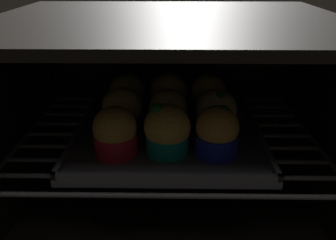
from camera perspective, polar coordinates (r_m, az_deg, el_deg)
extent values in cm
cube|color=black|center=(74.59, 0.01, -12.32)|extent=(59.00, 47.00, 1.50)
cube|color=black|center=(60.41, 0.02, 15.74)|extent=(59.00, 47.00, 1.50)
cube|color=black|center=(86.75, 0.24, 6.40)|extent=(59.00, 1.50, 34.00)
cube|color=black|center=(71.89, -23.55, 0.33)|extent=(1.50, 47.00, 34.00)
cube|color=black|center=(71.18, 23.83, 0.05)|extent=(1.50, 47.00, 34.00)
cylinder|color=#4C494C|center=(50.78, -0.31, -12.20)|extent=(54.00, 0.80, 0.80)
cylinder|color=#4C494C|center=(54.66, -0.21, -9.23)|extent=(54.00, 0.80, 0.80)
cylinder|color=#4C494C|center=(58.67, -0.12, -6.65)|extent=(54.00, 0.80, 0.80)
cylinder|color=#4C494C|center=(62.78, -0.05, -4.41)|extent=(54.00, 0.80, 0.80)
cylinder|color=#4C494C|center=(66.98, 0.02, -2.44)|extent=(54.00, 0.80, 0.80)
cylinder|color=#4C494C|center=(71.25, 0.07, -0.71)|extent=(54.00, 0.80, 0.80)
cylinder|color=#4C494C|center=(75.57, 0.12, 0.82)|extent=(54.00, 0.80, 0.80)
cylinder|color=#4C494C|center=(79.94, 0.17, 2.19)|extent=(54.00, 0.80, 0.80)
cylinder|color=#4C494C|center=(84.36, 0.21, 3.41)|extent=(54.00, 0.80, 0.80)
cylinder|color=#4C494C|center=(72.55, -21.85, -2.12)|extent=(0.80, 42.00, 0.80)
cylinder|color=#4C494C|center=(71.89, 22.09, -2.41)|extent=(0.80, 42.00, 0.80)
cube|color=#4C4C51|center=(65.45, 0.00, -2.14)|extent=(33.27, 33.27, 1.20)
cube|color=#4C4C51|center=(50.84, -0.28, -9.25)|extent=(33.27, 0.80, 1.00)
cube|color=#4C4C51|center=(79.89, 0.18, 3.79)|extent=(33.27, 0.80, 1.00)
cube|color=#4C4C51|center=(67.17, -13.99, -1.15)|extent=(0.80, 33.27, 1.00)
cube|color=#4C4C51|center=(66.75, 14.08, -1.33)|extent=(0.80, 33.27, 1.00)
cylinder|color=red|center=(57.44, -8.48, -3.84)|extent=(6.89, 6.89, 3.48)
sphere|color=gold|center=(56.14, -8.66, -1.24)|extent=(7.00, 7.00, 7.00)
cylinder|color=#0C8C84|center=(57.17, -0.52, -3.69)|extent=(6.89, 6.89, 3.48)
sphere|color=gold|center=(55.86, -0.53, -1.09)|extent=(7.52, 7.52, 7.52)
sphere|color=#1E6023|center=(54.12, -1.79, 1.73)|extent=(1.99, 1.99, 1.99)
cylinder|color=#1928B7|center=(57.29, 7.86, -3.88)|extent=(6.89, 6.89, 3.48)
sphere|color=gold|center=(55.90, 8.04, -1.09)|extent=(6.89, 6.89, 6.89)
sphere|color=#19511E|center=(54.84, 8.99, 1.34)|extent=(2.10, 2.10, 2.10)
cylinder|color=#1928B7|center=(65.03, -7.34, -0.26)|extent=(6.89, 6.89, 3.48)
sphere|color=#DBBC60|center=(63.89, -7.48, 2.09)|extent=(7.25, 7.25, 7.25)
sphere|color=#19511E|center=(63.32, -7.44, 4.20)|extent=(2.32, 2.32, 2.32)
cylinder|color=red|center=(64.34, 0.08, -0.32)|extent=(6.89, 6.89, 3.48)
sphere|color=#DBBC60|center=(63.25, 0.08, 1.90)|extent=(7.03, 7.03, 7.03)
cylinder|color=#7A238C|center=(64.80, 7.69, -0.37)|extent=(6.89, 6.89, 3.48)
sphere|color=#E0CC7A|center=(63.79, 7.82, 1.69)|extent=(7.48, 7.48, 7.48)
sphere|color=#1E6023|center=(61.83, 8.46, 3.63)|extent=(2.16, 2.16, 2.16)
cylinder|color=#1928B7|center=(73.02, -6.54, 2.63)|extent=(6.89, 6.89, 3.48)
sphere|color=#DBBC60|center=(72.09, -6.64, 4.57)|extent=(7.18, 7.18, 7.18)
sphere|color=#28702D|center=(71.24, -6.56, 6.29)|extent=(2.54, 2.54, 2.54)
cylinder|color=#1928B7|center=(71.99, 0.39, 2.47)|extent=(6.89, 6.89, 3.48)
sphere|color=#DBBC60|center=(70.94, 0.39, 4.67)|extent=(7.38, 7.38, 7.38)
sphere|color=#28702D|center=(71.08, -0.61, 6.75)|extent=(2.36, 2.36, 2.36)
cylinder|color=#1928B7|center=(72.25, 6.50, 2.39)|extent=(6.89, 6.89, 3.48)
sphere|color=#DBBC60|center=(71.21, 6.61, 4.57)|extent=(7.00, 7.00, 7.00)
sphere|color=#19511E|center=(71.02, 7.07, 6.28)|extent=(1.69, 1.69, 1.69)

